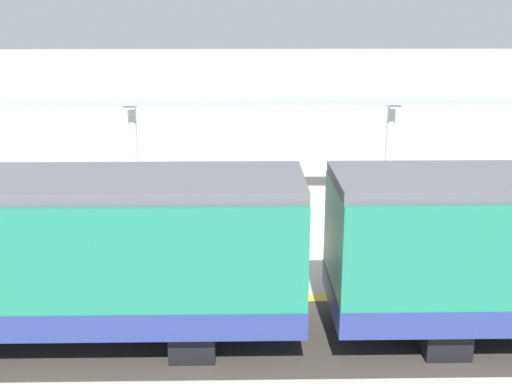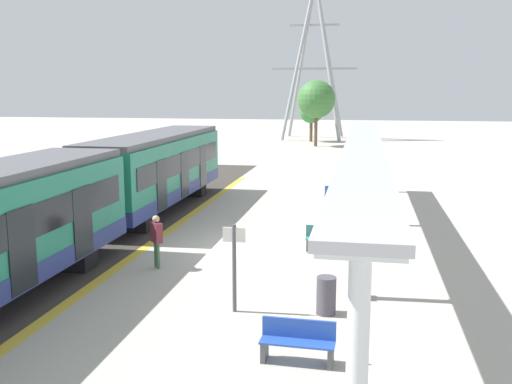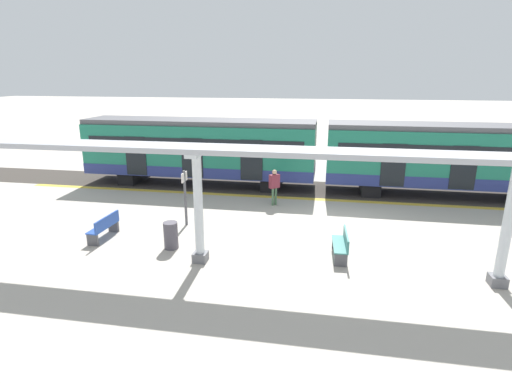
{
  "view_description": "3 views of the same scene",
  "coord_description": "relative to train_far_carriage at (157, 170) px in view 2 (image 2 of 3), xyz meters",
  "views": [
    {
      "loc": [
        -17.3,
        0.62,
        6.61
      ],
      "look_at": [
        0.14,
        0.28,
        1.46
      ],
      "focal_mm": 43.99,
      "sensor_mm": 36.0,
      "label": 1
    },
    {
      "loc": [
        3.54,
        -19.32,
        5.41
      ],
      "look_at": [
        -0.32,
        1.63,
        1.68
      ],
      "focal_mm": 41.1,
      "sensor_mm": 36.0,
      "label": 2
    },
    {
      "loc": [
        14.8,
        -0.52,
        5.71
      ],
      "look_at": [
        0.07,
        -3.17,
        1.36
      ],
      "focal_mm": 28.34,
      "sensor_mm": 36.0,
      "label": 3
    }
  ],
  "objects": [
    {
      "name": "trackbed",
      "position": [
        -0.01,
        -5.54,
        -1.83
      ],
      "size": [
        3.2,
        43.91,
        0.01
      ],
      "primitive_type": "cube",
      "color": "#38332D",
      "rests_on": "ground"
    },
    {
      "name": "canopy_pillar_fourth",
      "position": [
        9.14,
        6.81,
        -0.03
      ],
      "size": [
        1.1,
        0.44,
        3.54
      ],
      "color": "slate",
      "rests_on": "ground"
    },
    {
      "name": "canopy_pillar_second",
      "position": [
        9.14,
        -9.88,
        -0.03
      ],
      "size": [
        1.1,
        0.44,
        3.54
      ],
      "color": "slate",
      "rests_on": "ground"
    },
    {
      "name": "train_far_carriage",
      "position": [
        0.0,
        0.0,
        0.0
      ],
      "size": [
        2.65,
        12.18,
        3.48
      ],
      "color": "#1C7459",
      "rests_on": "ground"
    },
    {
      "name": "canopy_pillar_nearest",
      "position": [
        9.14,
        -17.95,
        -0.03
      ],
      "size": [
        1.1,
        0.44,
        3.54
      ],
      "color": "slate",
      "rests_on": "ground"
    },
    {
      "name": "electricity_pylon",
      "position": [
        3.52,
        40.4,
        6.77
      ],
      "size": [
        9.29,
        6.5,
        16.96
      ],
      "color": "#93969B",
      "rests_on": "ground"
    },
    {
      "name": "trash_bin",
      "position": [
        8.35,
        -11.17,
        -1.36
      ],
      "size": [
        0.48,
        0.48,
        0.93
      ],
      "primitive_type": "cylinder",
      "color": "#4A464F",
      "rests_on": "ground"
    },
    {
      "name": "canopy_beam",
      "position": [
        9.14,
        -5.57,
        1.8
      ],
      "size": [
        1.2,
        25.57,
        0.16
      ],
      "primitive_type": "cube",
      "color": "#A8AAB2",
      "rests_on": "canopy_pillar_nearest"
    },
    {
      "name": "bench_far_end",
      "position": [
        8.04,
        -5.46,
        -1.39
      ],
      "size": [
        1.52,
        0.51,
        0.86
      ],
      "color": "#357570",
      "rests_on": "ground"
    },
    {
      "name": "bench_mid_platform",
      "position": [
        7.96,
        -13.84,
        -1.39
      ],
      "size": [
        1.51,
        0.49,
        0.86
      ],
      "color": "#2449A8",
      "rests_on": "ground"
    },
    {
      "name": "platform_info_sign",
      "position": [
        6.12,
        -11.42,
        -0.5
      ],
      "size": [
        0.56,
        0.1,
        2.2
      ],
      "color": "#4C4C51",
      "rests_on": "ground"
    },
    {
      "name": "ground_plane",
      "position": [
        5.59,
        -5.54,
        -1.83
      ],
      "size": [
        176.0,
        176.0,
        0.0
      ],
      "primitive_type": "plane",
      "color": "#ADA599"
    },
    {
      "name": "tree_right_background",
      "position": [
        4.52,
        31.91,
        2.67
      ],
      "size": [
        3.64,
        3.64,
        6.34
      ],
      "color": "brown",
      "rests_on": "ground"
    },
    {
      "name": "tree_left_background",
      "position": [
        3.61,
        36.99,
        1.31
      ],
      "size": [
        2.48,
        2.48,
        4.41
      ],
      "color": "brown",
      "rests_on": "ground"
    },
    {
      "name": "canopy_pillar_third",
      "position": [
        9.14,
        -1.17,
        -0.03
      ],
      "size": [
        1.1,
        0.44,
        3.54
      ],
      "color": "slate",
      "rests_on": "ground"
    },
    {
      "name": "bench_near_end",
      "position": [
        8.11,
        2.89,
        -1.39
      ],
      "size": [
        1.5,
        0.44,
        0.86
      ],
      "color": "#255999",
      "rests_on": "ground"
    },
    {
      "name": "tactile_edge_strip",
      "position": [
        1.78,
        -5.54,
        -1.82
      ],
      "size": [
        0.36,
        31.91,
        0.01
      ],
      "primitive_type": "cube",
      "color": "gold",
      "rests_on": "ground"
    },
    {
      "name": "passenger_waiting_near_edge",
      "position": [
        2.99,
        -8.35,
        -0.8
      ],
      "size": [
        0.49,
        0.49,
        1.65
      ],
      "color": "#446947",
      "rests_on": "ground"
    }
  ]
}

